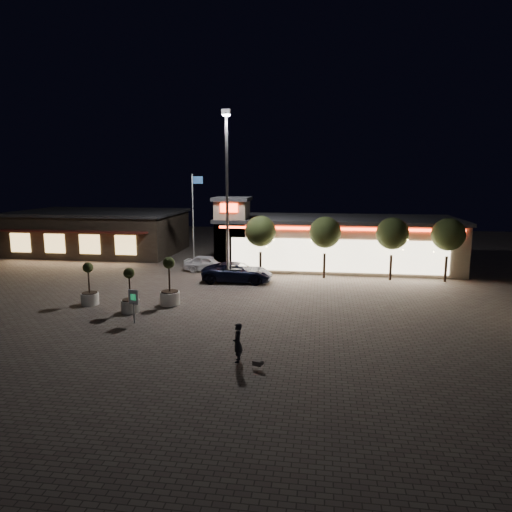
# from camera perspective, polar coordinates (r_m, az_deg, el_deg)

# --- Properties ---
(ground) EXTENTS (90.00, 90.00, 0.00)m
(ground) POSITION_cam_1_polar(r_m,az_deg,el_deg) (26.81, -11.27, -7.21)
(ground) COLOR #645B51
(ground) RESTS_ON ground
(retail_building) EXTENTS (20.40, 8.40, 6.10)m
(retail_building) POSITION_cam_1_polar(r_m,az_deg,el_deg) (40.30, 9.28, 1.83)
(retail_building) COLOR tan
(retail_building) RESTS_ON ground
(restaurant_building) EXTENTS (16.40, 11.00, 4.30)m
(restaurant_building) POSITION_cam_1_polar(r_m,az_deg,el_deg) (49.93, -18.91, 2.92)
(restaurant_building) COLOR #382D23
(restaurant_building) RESTS_ON ground
(floodlight_pole) EXTENTS (0.60, 0.40, 12.38)m
(floodlight_pole) POSITION_cam_1_polar(r_m,az_deg,el_deg) (32.81, -3.64, 8.53)
(floodlight_pole) COLOR gray
(floodlight_pole) RESTS_ON ground
(flagpole) EXTENTS (0.95, 0.10, 8.00)m
(flagpole) POSITION_cam_1_polar(r_m,az_deg,el_deg) (38.72, -7.75, 5.31)
(flagpole) COLOR white
(flagpole) RESTS_ON ground
(string_tree_a) EXTENTS (2.42, 2.42, 4.79)m
(string_tree_a) POSITION_cam_1_polar(r_m,az_deg,el_deg) (35.67, 0.56, 3.10)
(string_tree_a) COLOR #332319
(string_tree_a) RESTS_ON ground
(string_tree_b) EXTENTS (2.42, 2.42, 4.79)m
(string_tree_b) POSITION_cam_1_polar(r_m,az_deg,el_deg) (35.35, 8.63, 2.92)
(string_tree_b) COLOR #332319
(string_tree_b) RESTS_ON ground
(string_tree_c) EXTENTS (2.42, 2.42, 4.79)m
(string_tree_c) POSITION_cam_1_polar(r_m,az_deg,el_deg) (35.73, 16.68, 2.69)
(string_tree_c) COLOR #332319
(string_tree_c) RESTS_ON ground
(string_tree_d) EXTENTS (2.42, 2.42, 4.79)m
(string_tree_d) POSITION_cam_1_polar(r_m,az_deg,el_deg) (36.53, 22.90, 2.47)
(string_tree_d) COLOR #332319
(string_tree_d) RESTS_ON ground
(pickup_truck) EXTENTS (5.33, 2.59, 1.46)m
(pickup_truck) POSITION_cam_1_polar(r_m,az_deg,el_deg) (34.15, -2.36, -2.04)
(pickup_truck) COLOR black
(pickup_truck) RESTS_ON ground
(white_sedan) EXTENTS (4.12, 1.96, 1.36)m
(white_sedan) POSITION_cam_1_polar(r_m,az_deg,el_deg) (37.96, -6.02, -0.94)
(white_sedan) COLOR white
(white_sedan) RESTS_ON ground
(pedestrian) EXTENTS (0.46, 0.65, 1.69)m
(pedestrian) POSITION_cam_1_polar(r_m,az_deg,el_deg) (19.74, -2.31, -10.77)
(pedestrian) COLOR black
(pedestrian) RESTS_ON ground
(dog) EXTENTS (0.51, 0.30, 0.28)m
(dog) POSITION_cam_1_polar(r_m,az_deg,el_deg) (19.18, 0.37, -13.25)
(dog) COLOR #59514C
(dog) RESTS_ON ground
(planter_left) EXTENTS (1.08, 1.08, 2.65)m
(planter_left) POSITION_cam_1_polar(r_m,az_deg,el_deg) (29.94, -20.10, -4.20)
(planter_left) COLOR white
(planter_left) RESTS_ON ground
(planter_mid) EXTENTS (1.07, 1.07, 2.64)m
(planter_mid) POSITION_cam_1_polar(r_m,az_deg,el_deg) (27.59, -15.45, -5.13)
(planter_mid) COLOR white
(planter_mid) RESTS_ON ground
(planter_right) EXTENTS (1.22, 1.22, 2.99)m
(planter_right) POSITION_cam_1_polar(r_m,az_deg,el_deg) (28.56, -10.74, -4.21)
(planter_right) COLOR white
(planter_right) RESTS_ON ground
(valet_sign) EXTENTS (0.60, 0.22, 1.84)m
(valet_sign) POSITION_cam_1_polar(r_m,az_deg,el_deg) (25.39, -15.07, -5.32)
(valet_sign) COLOR gray
(valet_sign) RESTS_ON ground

